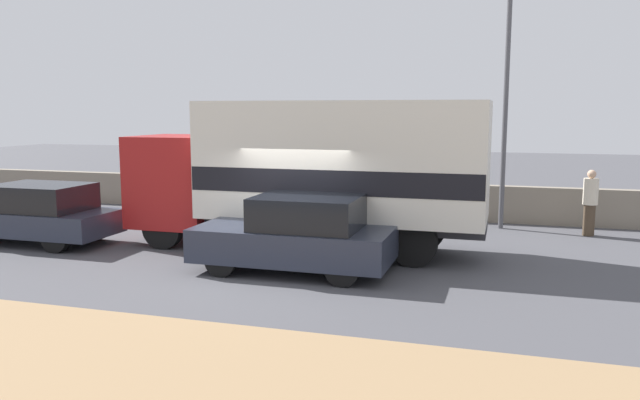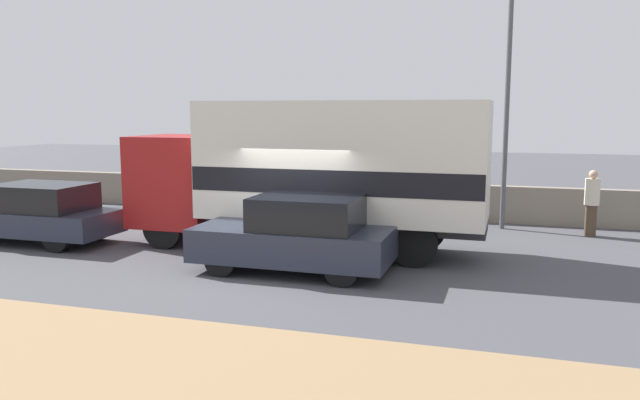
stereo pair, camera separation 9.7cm
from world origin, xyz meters
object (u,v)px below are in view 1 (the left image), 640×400
object	(u,v)px
street_lamp	(506,87)
pedestrian	(590,202)
box_truck	(317,169)
car_hatchback	(298,234)
car_sedan_second	(34,214)

from	to	relation	value
street_lamp	pedestrian	world-z (taller)	street_lamp
street_lamp	pedestrian	bearing A→B (deg)	-9.94
box_truck	pedestrian	size ratio (longest dim) A/B	4.84
street_lamp	pedestrian	distance (m)	3.82
street_lamp	car_hatchback	bearing A→B (deg)	-122.69
box_truck	car_hatchback	distance (m)	2.33
street_lamp	car_hatchback	distance (m)	8.03
car_hatchback	car_sedan_second	world-z (taller)	car_hatchback
pedestrian	car_sedan_second	bearing A→B (deg)	-159.59
street_lamp	box_truck	bearing A→B (deg)	-134.87
car_hatchback	street_lamp	bearing A→B (deg)	-122.69
car_hatchback	car_sedan_second	size ratio (longest dim) A/B	0.93
box_truck	car_hatchback	size ratio (longest dim) A/B	2.10
street_lamp	car_hatchback	world-z (taller)	street_lamp
car_sedan_second	pedestrian	distance (m)	14.45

